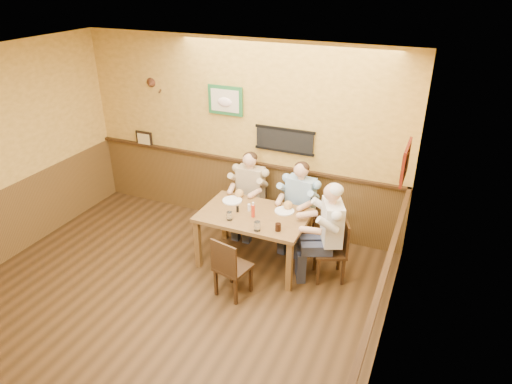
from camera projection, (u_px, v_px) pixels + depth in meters
room at (153, 182)px, 4.61m from camera, size 5.02×5.03×2.81m
dining_table at (254, 220)px, 5.97m from camera, size 1.40×0.90×0.75m
chair_back_left at (251, 207)px, 6.85m from camera, size 0.37×0.37×0.80m
chair_back_right at (300, 219)px, 6.50m from camera, size 0.42×0.42×0.81m
chair_right_end at (330, 250)px, 5.77m from camera, size 0.51×0.51×0.84m
chair_near_side at (233, 266)px, 5.49m from camera, size 0.44×0.44×0.81m
diner_tan_shirt at (251, 196)px, 6.77m from camera, size 0.53×0.53×1.14m
diner_blue_polo at (300, 208)px, 6.42m from camera, size 0.60×0.60×1.15m
diner_white_elder at (331, 237)px, 5.69m from camera, size 0.73×0.73×1.20m
water_glass_left at (229, 216)px, 5.77m from camera, size 0.09×0.09×0.11m
water_glass_mid at (257, 226)px, 5.53m from camera, size 0.11×0.11×0.12m
cola_tumbler at (278, 227)px, 5.54m from camera, size 0.10×0.10×0.10m
hot_sauce_bottle at (253, 210)px, 5.82m from camera, size 0.05×0.05×0.19m
salt_shaker at (249, 207)px, 5.98m from camera, size 0.04×0.04×0.10m
pepper_shaker at (238, 209)px, 5.96m from camera, size 0.04×0.04×0.09m
plate_far_left at (232, 200)px, 6.25m from camera, size 0.27×0.27×0.02m
plate_far_right at (284, 211)px, 5.98m from camera, size 0.27×0.27×0.02m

